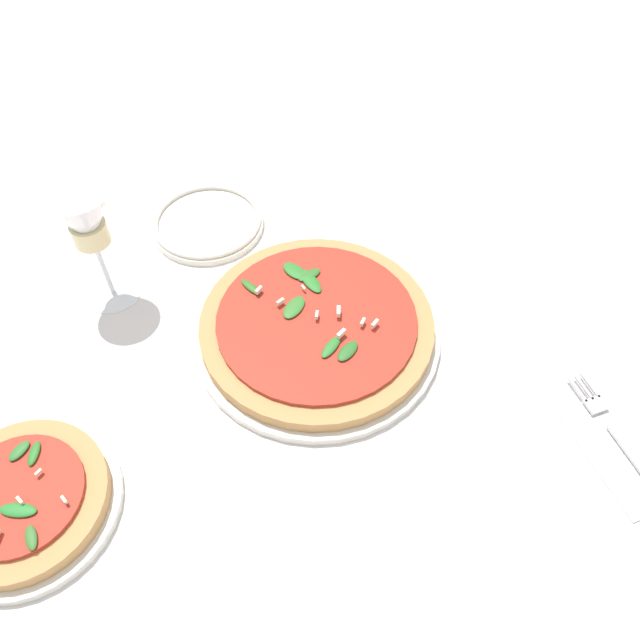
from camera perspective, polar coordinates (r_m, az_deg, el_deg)
The scene contains 7 objects.
ground_plane at distance 0.79m, azimuth 0.71°, elevation -3.54°, with size 6.00×6.00×0.00m, color silver.
pizza_arugula_main at distance 0.80m, azimuth -0.01°, elevation -0.57°, with size 0.32×0.32×0.05m.
pizza_personal_side at distance 0.75m, azimuth -25.46°, elevation -14.73°, with size 0.20×0.20×0.05m.
wine_glass at distance 0.82m, azimuth -20.57°, elevation 8.25°, with size 0.08×0.08×0.18m.
napkin at distance 0.80m, azimuth 26.22°, elevation -10.63°, with size 0.14×0.09×0.01m.
fork at distance 0.80m, azimuth 26.05°, elevation -10.05°, with size 0.19×0.02×0.00m.
side_plate_white at distance 0.96m, azimuth -10.22°, elevation 8.75°, with size 0.17×0.17×0.02m.
Camera 1 is at (-0.42, 0.17, 0.65)m, focal length 35.00 mm.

